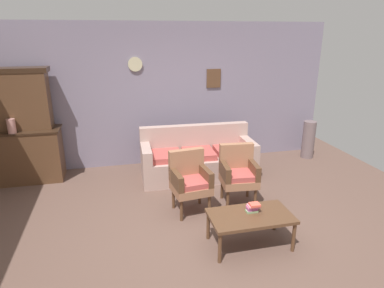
{
  "coord_description": "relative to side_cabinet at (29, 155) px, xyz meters",
  "views": [
    {
      "loc": [
        -1.03,
        -3.74,
        2.51
      ],
      "look_at": [
        0.11,
        1.08,
        0.85
      ],
      "focal_mm": 31.35,
      "sensor_mm": 36.0,
      "label": 1
    }
  ],
  "objects": [
    {
      "name": "book_stack_on_table",
      "position": [
        3.07,
        -2.64,
        0.02
      ],
      "size": [
        0.17,
        0.12,
        0.12
      ],
      "color": "#82A06F",
      "rests_on": "coffee_table"
    },
    {
      "name": "side_cabinet",
      "position": [
        0.0,
        0.0,
        0.0
      ],
      "size": [
        1.16,
        0.55,
        0.93
      ],
      "color": "brown",
      "rests_on": "ground"
    },
    {
      "name": "armchair_row_middle",
      "position": [
        2.5,
        -1.69,
        0.03
      ],
      "size": [
        0.57,
        0.55,
        0.9
      ],
      "color": "#9E6B4C",
      "rests_on": "ground"
    },
    {
      "name": "floral_couch",
      "position": [
        2.92,
        -0.52,
        -0.14
      ],
      "size": [
        2.03,
        0.86,
        0.9
      ],
      "color": "tan",
      "rests_on": "ground"
    },
    {
      "name": "vase_on_cabinet",
      "position": [
        -0.14,
        -0.17,
        0.58
      ],
      "size": [
        0.13,
        0.13,
        0.24
      ],
      "primitive_type": "cylinder",
      "color": "tan",
      "rests_on": "side_cabinet"
    },
    {
      "name": "cabinet_upper_hutch",
      "position": [
        0.0,
        0.08,
        0.98
      ],
      "size": [
        0.99,
        0.38,
        1.03
      ],
      "color": "brown",
      "rests_on": "side_cabinet"
    },
    {
      "name": "armchair_by_doorway",
      "position": [
        3.27,
        -1.61,
        0.03
      ],
      "size": [
        0.56,
        0.54,
        0.9
      ],
      "color": "#9E6B4C",
      "rests_on": "ground"
    },
    {
      "name": "floor_vase_by_wall",
      "position": [
        5.4,
        -0.1,
        -0.08
      ],
      "size": [
        0.25,
        0.25,
        0.78
      ],
      "primitive_type": "cylinder",
      "color": "#715F60",
      "rests_on": "ground"
    },
    {
      "name": "coffee_table",
      "position": [
        3.02,
        -2.69,
        -0.09
      ],
      "size": [
        1.0,
        0.56,
        0.42
      ],
      "color": "brown",
      "rests_on": "ground"
    },
    {
      "name": "ground_plane",
      "position": [
        2.55,
        -2.25,
        -0.47
      ],
      "size": [
        7.68,
        7.68,
        0.0
      ],
      "primitive_type": "plane",
      "color": "brown"
    },
    {
      "name": "wall_back_with_decor",
      "position": [
        2.55,
        0.38,
        0.89
      ],
      "size": [
        6.4,
        0.09,
        2.7
      ],
      "color": "gray",
      "rests_on": "ground"
    }
  ]
}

